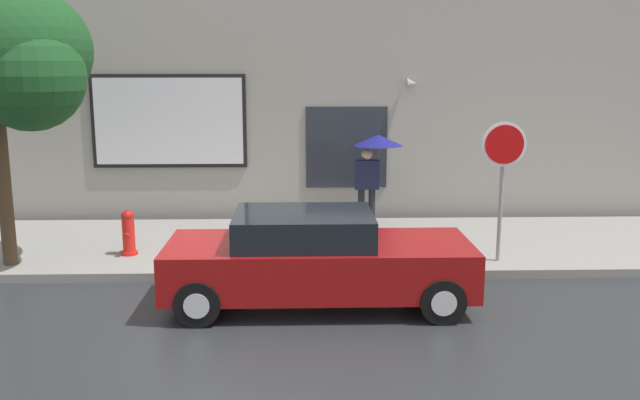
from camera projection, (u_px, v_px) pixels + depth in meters
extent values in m
plane|color=#282B2D|center=(246.00, 302.00, 10.22)|extent=(60.00, 60.00, 0.00)
cube|color=gray|center=(258.00, 245.00, 13.15)|extent=(20.00, 4.00, 0.15)
cube|color=#9E998E|center=(262.00, 65.00, 14.94)|extent=(20.00, 0.40, 7.00)
cube|color=black|center=(169.00, 121.00, 14.89)|extent=(3.37, 0.06, 2.03)
cube|color=silver|center=(169.00, 121.00, 14.86)|extent=(3.21, 0.03, 1.87)
cube|color=#262B33|center=(346.00, 147.00, 15.12)|extent=(1.80, 0.04, 1.80)
cone|color=#99999E|center=(412.00, 84.00, 14.76)|extent=(0.22, 0.24, 0.24)
cube|color=maroon|center=(319.00, 265.00, 10.01)|extent=(4.44, 1.73, 0.69)
cube|color=black|center=(304.00, 227.00, 9.89)|extent=(2.00, 1.52, 0.44)
cylinder|color=black|center=(422.00, 267.00, 10.89)|extent=(0.64, 0.22, 0.64)
cylinder|color=silver|center=(422.00, 267.00, 10.89)|extent=(0.35, 0.24, 0.35)
cylinder|color=black|center=(442.00, 301.00, 9.33)|extent=(0.64, 0.22, 0.64)
cylinder|color=silver|center=(442.00, 301.00, 9.33)|extent=(0.35, 0.24, 0.35)
cylinder|color=black|center=(212.00, 269.00, 10.80)|extent=(0.64, 0.22, 0.64)
cylinder|color=silver|center=(212.00, 269.00, 10.80)|extent=(0.35, 0.24, 0.35)
cylinder|color=black|center=(198.00, 303.00, 9.24)|extent=(0.64, 0.22, 0.64)
cylinder|color=silver|center=(198.00, 303.00, 9.24)|extent=(0.35, 0.24, 0.35)
cylinder|color=red|center=(129.00, 235.00, 12.18)|extent=(0.22, 0.22, 0.70)
sphere|color=#AD1814|center=(128.00, 216.00, 12.11)|extent=(0.23, 0.23, 0.23)
cylinder|color=#AD1814|center=(126.00, 236.00, 12.02)|extent=(0.09, 0.12, 0.09)
cylinder|color=#AD1814|center=(131.00, 231.00, 12.33)|extent=(0.09, 0.12, 0.09)
cylinder|color=red|center=(130.00, 253.00, 12.24)|extent=(0.30, 0.30, 0.06)
cylinder|color=black|center=(361.00, 209.00, 14.09)|extent=(0.14, 0.14, 0.84)
cylinder|color=black|center=(372.00, 209.00, 14.09)|extent=(0.14, 0.14, 0.84)
cube|color=#191E38|center=(367.00, 175.00, 13.95)|extent=(0.49, 0.22, 0.60)
sphere|color=tan|center=(367.00, 155.00, 13.87)|extent=(0.23, 0.23, 0.23)
cylinder|color=#4C4C51|center=(378.00, 162.00, 13.91)|extent=(0.02, 0.02, 0.90)
cone|color=navy|center=(378.00, 140.00, 13.82)|extent=(1.00, 1.00, 0.22)
cylinder|color=#4C3823|center=(4.00, 186.00, 11.41)|extent=(0.24, 0.24, 2.70)
sphere|color=#19471E|center=(29.00, 76.00, 10.69)|extent=(1.75, 1.75, 1.75)
cylinder|color=gray|center=(501.00, 193.00, 11.64)|extent=(0.07, 0.07, 2.38)
cylinder|color=white|center=(504.00, 144.00, 11.44)|extent=(0.76, 0.02, 0.76)
cylinder|color=red|center=(505.00, 144.00, 11.43)|extent=(0.66, 0.02, 0.66)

